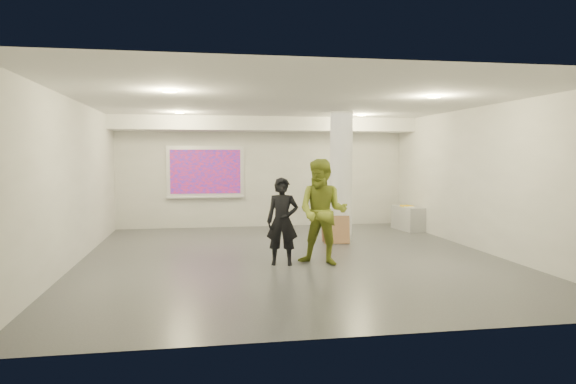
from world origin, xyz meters
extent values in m
cube|color=#3B3E44|center=(0.00, 0.00, 0.00)|extent=(8.00, 9.00, 0.01)
cube|color=silver|center=(0.00, 0.00, 3.00)|extent=(8.00, 9.00, 0.01)
cube|color=beige|center=(0.00, 4.50, 1.50)|extent=(8.00, 0.01, 3.00)
cube|color=beige|center=(0.00, -4.50, 1.50)|extent=(8.00, 0.01, 3.00)
cube|color=beige|center=(-4.00, 0.00, 1.50)|extent=(0.01, 9.00, 3.00)
cube|color=beige|center=(4.00, 0.00, 1.50)|extent=(0.01, 9.00, 3.00)
cube|color=white|center=(0.00, 3.95, 2.82)|extent=(8.00, 1.10, 0.36)
cylinder|color=#FFEF98|center=(-2.20, 2.50, 2.98)|extent=(0.22, 0.22, 0.02)
cylinder|color=#FFEF98|center=(2.20, 2.50, 2.98)|extent=(0.22, 0.22, 0.02)
cylinder|color=#FFEF98|center=(-2.20, -1.50, 2.98)|extent=(0.22, 0.22, 0.02)
cylinder|color=#FFEF98|center=(2.20, -1.50, 2.98)|extent=(0.22, 0.22, 0.02)
cylinder|color=white|center=(1.50, 1.80, 1.50)|extent=(0.52, 0.52, 3.00)
cube|color=silver|center=(-1.60, 4.46, 1.55)|extent=(2.10, 0.06, 1.40)
cube|color=#0421B0|center=(-1.60, 4.42, 1.55)|extent=(1.90, 0.01, 1.20)
cube|color=silver|center=(-1.60, 4.40, 0.85)|extent=(2.10, 0.08, 0.04)
cube|color=#9D9FA2|center=(3.72, 3.11, 0.32)|extent=(0.56, 1.12, 0.63)
cube|color=white|center=(3.68, 2.99, 0.64)|extent=(0.27, 0.33, 0.02)
cube|color=yellow|center=(3.68, 3.09, 0.65)|extent=(0.28, 0.36, 0.03)
cube|color=#906443|center=(1.28, 1.36, 0.31)|extent=(0.61, 0.29, 0.63)
cube|color=#906443|center=(1.30, 1.74, 0.31)|extent=(0.59, 0.24, 0.63)
imported|color=black|center=(-0.29, -0.67, 0.79)|extent=(0.65, 0.49, 1.59)
imported|color=olive|center=(0.44, -0.77, 0.96)|extent=(1.17, 1.08, 1.92)
camera|label=1|loc=(-1.74, -9.77, 1.97)|focal=32.00mm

